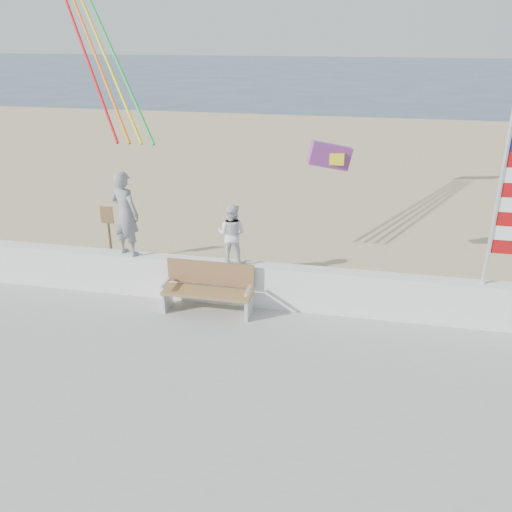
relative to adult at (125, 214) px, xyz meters
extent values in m
plane|color=#2B4057|center=(2.59, -2.00, -1.97)|extent=(220.00, 220.00, 0.00)
cube|color=tan|center=(2.59, 7.00, -1.93)|extent=(90.00, 40.00, 0.08)
cube|color=white|center=(2.59, 0.00, -1.34)|extent=(30.00, 0.35, 0.90)
imported|color=gray|center=(0.00, 0.00, 0.00)|extent=(0.75, 0.61, 1.78)
imported|color=silver|center=(2.25, 0.00, -0.27)|extent=(0.66, 0.54, 1.24)
cube|color=olive|center=(1.86, -0.55, -1.35)|extent=(1.80, 0.50, 0.06)
cube|color=olive|center=(1.86, -0.28, -1.04)|extent=(1.80, 0.05, 0.50)
cube|color=silver|center=(1.01, -0.55, -1.59)|extent=(0.06, 0.50, 0.40)
cube|color=silver|center=(1.01, -0.60, -1.19)|extent=(0.06, 0.45, 0.05)
cube|color=white|center=(2.71, -0.55, -1.59)|extent=(0.06, 0.50, 0.40)
cube|color=silver|center=(2.71, -0.60, -1.19)|extent=(0.06, 0.45, 0.05)
cylinder|color=white|center=(7.09, 0.00, 0.86)|extent=(0.08, 0.08, 3.50)
cube|color=#9E0A0C|center=(7.33, 0.00, -0.13)|extent=(0.44, 0.02, 0.26)
cube|color=white|center=(7.33, 0.00, 0.13)|extent=(0.44, 0.02, 0.26)
cube|color=#9E0A0C|center=(7.33, 0.00, 0.40)|extent=(0.44, 0.02, 0.26)
cube|color=white|center=(7.33, 0.00, 0.66)|extent=(0.44, 0.02, 0.26)
cube|color=red|center=(3.96, 2.23, 0.90)|extent=(1.03, 0.57, 0.69)
cube|color=yellow|center=(4.11, 2.23, 0.85)|extent=(0.36, 0.26, 0.25)
cylinder|color=red|center=(-1.86, 2.42, 3.26)|extent=(2.91, 3.16, 4.04)
cylinder|color=orange|center=(-1.64, 2.42, 3.26)|extent=(3.01, 3.16, 4.04)
cylinder|color=yellow|center=(-1.41, 2.42, 3.26)|extent=(3.10, 3.16, 4.04)
cylinder|color=green|center=(-1.19, 2.42, 3.26)|extent=(3.20, 3.16, 4.04)
cylinder|color=brown|center=(-1.27, 1.63, -1.29)|extent=(0.07, 0.07, 1.20)
cube|color=brown|center=(-1.27, 1.61, -0.64)|extent=(0.32, 0.03, 0.42)
camera|label=1|loc=(4.78, -9.81, 3.54)|focal=38.00mm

